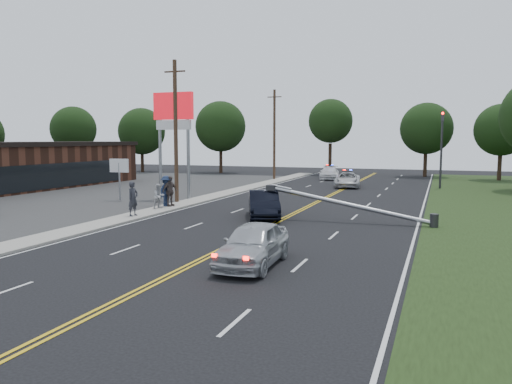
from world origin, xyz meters
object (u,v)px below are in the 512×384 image
at_px(utility_pole_far, 274,134).
at_px(pylon_sign, 174,120).
at_px(crashed_sedan, 264,204).
at_px(bystander_b, 159,196).
at_px(emergency_a, 347,180).
at_px(bystander_c, 166,191).
at_px(traffic_signal, 442,143).
at_px(waiting_sedan, 253,244).
at_px(bystander_d, 170,191).
at_px(fallen_streetlight, 358,206).
at_px(bystander_a, 133,199).
at_px(emergency_b, 330,173).
at_px(utility_pole_mid, 176,131).
at_px(small_sign, 119,169).

bearing_deg(utility_pole_far, pylon_sign, -93.72).
relative_size(crashed_sedan, bystander_b, 3.03).
relative_size(emergency_a, bystander_c, 2.48).
distance_m(traffic_signal, waiting_sedan, 33.32).
bearing_deg(bystander_d, bystander_b, -165.01).
height_order(crashed_sedan, bystander_d, bystander_d).
xyz_separation_m(fallen_streetlight, emergency_a, (-4.17, 20.35, -0.22)).
xyz_separation_m(pylon_sign, bystander_a, (2.23, -8.72, -4.88)).
xyz_separation_m(pylon_sign, bystander_b, (1.97, -5.47, -5.09)).
height_order(traffic_signal, emergency_b, traffic_signal).
height_order(crashed_sedan, bystander_c, bystander_c).
bearing_deg(bystander_c, pylon_sign, 24.15).
distance_m(utility_pole_mid, bystander_d, 4.63).
bearing_deg(fallen_streetlight, waiting_sedan, -101.08).
bearing_deg(bystander_c, emergency_b, -9.22).
distance_m(emergency_a, bystander_b, 21.59).
height_order(pylon_sign, utility_pole_mid, utility_pole_mid).
xyz_separation_m(emergency_b, bystander_a, (-4.66, -32.01, 0.39)).
distance_m(bystander_b, bystander_c, 1.19).
distance_m(traffic_signal, fallen_streetlight, 22.62).
bearing_deg(crashed_sedan, waiting_sedan, -94.96).
bearing_deg(traffic_signal, pylon_sign, -139.61).
xyz_separation_m(small_sign, utility_pole_far, (4.80, 22.00, 2.75)).
bearing_deg(bystander_b, emergency_a, 2.34).
height_order(fallen_streetlight, emergency_b, fallen_streetlight).
distance_m(small_sign, emergency_a, 21.59).
xyz_separation_m(bystander_a, bystander_b, (-0.26, 3.24, -0.21)).
height_order(fallen_streetlight, bystander_b, fallen_streetlight).
relative_size(waiting_sedan, emergency_a, 0.91).
distance_m(fallen_streetlight, bystander_c, 12.97).
distance_m(pylon_sign, emergency_b, 24.85).
relative_size(waiting_sedan, bystander_c, 2.25).
relative_size(traffic_signal, crashed_sedan, 1.48).
bearing_deg(bystander_a, small_sign, 49.49).
bearing_deg(bystander_a, utility_pole_far, 10.88).
bearing_deg(crashed_sedan, utility_pole_far, 84.55).
bearing_deg(bystander_a, pylon_sign, 23.37).
height_order(traffic_signal, bystander_b, traffic_signal).
bearing_deg(bystander_d, emergency_b, 9.97).
bearing_deg(pylon_sign, bystander_a, -75.65).
distance_m(waiting_sedan, emergency_a, 30.98).
height_order(utility_pole_mid, crashed_sedan, utility_pole_mid).
bearing_deg(small_sign, emergency_a, 49.40).
bearing_deg(bystander_b, utility_pole_mid, 36.58).
bearing_deg(emergency_b, bystander_d, -109.16).
relative_size(bystander_a, bystander_c, 0.99).
relative_size(traffic_signal, fallen_streetlight, 0.75).
bearing_deg(utility_pole_mid, fallen_streetlight, -16.64).
xyz_separation_m(crashed_sedan, waiting_sedan, (3.33, -10.54, -0.01)).
bearing_deg(emergency_a, small_sign, -138.88).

